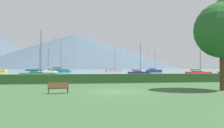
% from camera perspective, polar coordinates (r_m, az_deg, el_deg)
% --- Properties ---
extents(ground_plane, '(1000.00, 1000.00, 0.00)m').
position_cam_1_polar(ground_plane, '(21.25, 0.75, -6.80)').
color(ground_plane, '#385B33').
extents(harbor_water, '(320.00, 246.00, 0.00)m').
position_cam_1_polar(harbor_water, '(157.88, -7.70, -1.47)').
color(harbor_water, '#8499A8').
rests_on(harbor_water, ground_plane).
extents(hedge_line, '(80.00, 1.20, 1.26)m').
position_cam_1_polar(hedge_line, '(32.06, -2.58, -3.60)').
color(hedge_line, '#284C23').
rests_on(hedge_line, ground_plane).
extents(sailboat_slip_2, '(7.34, 2.48, 9.27)m').
position_cam_1_polar(sailboat_slip_2, '(99.10, 10.29, -1.61)').
color(sailboat_slip_2, navy).
rests_on(sailboat_slip_2, harbor_water).
extents(sailboat_slip_4, '(9.24, 2.82, 11.85)m').
position_cam_1_polar(sailboat_slip_4, '(94.26, -12.79, -1.55)').
color(sailboat_slip_4, '#19707A').
rests_on(sailboat_slip_4, harbor_water).
extents(sailboat_slip_7, '(8.42, 2.79, 11.63)m').
position_cam_1_polar(sailboat_slip_7, '(105.38, 0.43, -1.51)').
color(sailboat_slip_7, '#9E9EA3').
rests_on(sailboat_slip_7, harbor_water).
extents(sailboat_slip_8, '(7.98, 3.47, 9.45)m').
position_cam_1_polar(sailboat_slip_8, '(48.28, -17.67, -2.56)').
color(sailboat_slip_8, '#236B38').
rests_on(sailboat_slip_8, harbor_water).
extents(sailboat_slip_9, '(6.61, 1.99, 8.37)m').
position_cam_1_polar(sailboat_slip_9, '(79.07, -15.71, -1.88)').
color(sailboat_slip_9, white).
rests_on(sailboat_slip_9, harbor_water).
extents(sailboat_slip_10, '(6.73, 2.31, 8.67)m').
position_cam_1_polar(sailboat_slip_10, '(63.32, 6.67, -2.21)').
color(sailboat_slip_10, navy).
rests_on(sailboat_slip_10, harbor_water).
extents(sailboat_slip_11, '(7.44, 2.96, 8.53)m').
position_cam_1_polar(sailboat_slip_11, '(62.13, 20.58, -2.16)').
color(sailboat_slip_11, red).
rests_on(sailboat_slip_11, harbor_water).
extents(sailboat_slip_12, '(7.53, 2.53, 10.56)m').
position_cam_1_polar(sailboat_slip_12, '(107.77, -17.67, -1.50)').
color(sailboat_slip_12, '#19707A').
rests_on(sailboat_slip_12, harbor_water).
extents(park_bench_under_tree, '(1.77, 0.64, 0.95)m').
position_cam_1_polar(park_bench_under_tree, '(20.06, -13.10, -5.62)').
color(park_bench_under_tree, brown).
rests_on(park_bench_under_tree, ground_plane).
extents(park_tree, '(5.36, 5.36, 9.13)m').
position_cam_1_polar(park_tree, '(24.89, 25.90, 8.25)').
color(park_tree, '#4C3823').
rests_on(park_tree, ground_plane).
extents(distant_hill_west_ridge, '(300.76, 300.76, 52.77)m').
position_cam_1_polar(distant_hill_west_ridge, '(355.30, -8.78, 3.24)').
color(distant_hill_west_ridge, '#425666').
rests_on(distant_hill_west_ridge, ground_plane).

